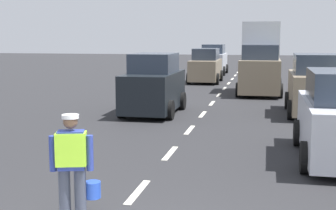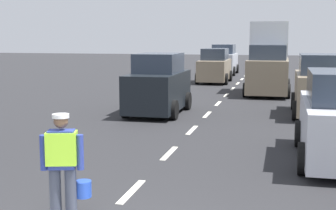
% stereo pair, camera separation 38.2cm
% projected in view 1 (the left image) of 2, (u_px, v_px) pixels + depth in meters
% --- Properties ---
extents(ground_plane, '(96.00, 96.00, 0.00)m').
position_uv_depth(ground_plane, '(225.00, 88.00, 26.54)').
color(ground_plane, '#28282B').
extents(lane_center_line, '(0.14, 46.40, 0.01)m').
position_uv_depth(lane_center_line, '(231.00, 81.00, 30.61)').
color(lane_center_line, silver).
rests_on(lane_center_line, ground).
extents(road_worker, '(0.72, 0.51, 1.67)m').
position_uv_depth(road_worker, '(73.00, 162.00, 7.35)').
color(road_worker, '#383D4C').
rests_on(road_worker, ground).
extents(delivery_truck, '(2.16, 4.60, 3.54)m').
position_uv_depth(delivery_truck, '(260.00, 61.00, 23.76)').
color(delivery_truck, gray).
rests_on(delivery_truck, ground).
extents(car_parked_far, '(2.06, 4.00, 2.21)m').
position_uv_depth(car_parked_far, '(316.00, 87.00, 17.32)').
color(car_parked_far, gray).
rests_on(car_parked_far, ground).
extents(car_oncoming_second, '(1.91, 3.88, 2.10)m').
position_uv_depth(car_oncoming_second, '(206.00, 67.00, 29.58)').
color(car_oncoming_second, gray).
rests_on(car_oncoming_second, ground).
extents(car_oncoming_lead, '(1.94, 3.86, 2.22)m').
position_uv_depth(car_oncoming_lead, '(154.00, 86.00, 17.64)').
color(car_oncoming_lead, black).
rests_on(car_oncoming_lead, ground).
extents(car_oncoming_third, '(2.00, 4.16, 2.24)m').
position_uv_depth(car_oncoming_third, '(213.00, 60.00, 36.14)').
color(car_oncoming_third, silver).
rests_on(car_oncoming_third, ground).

